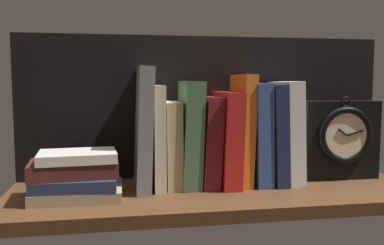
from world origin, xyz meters
The scene contains 14 objects.
ground_plane centered at (0.00, 0.00, -1.25)cm, with size 87.22×29.21×2.50cm, color #4C2D19.
back_panel centered at (0.00, 14.00, 16.67)cm, with size 87.22×1.20×33.35cm, color black.
book_gray_chess centered at (-15.34, 5.03, 12.84)cm, with size 2.96×16.75×25.67cm, color gray.
book_cream_twain centered at (-12.39, 5.03, 10.94)cm, with size 2.33×14.46×21.89cm, color beige.
book_tan_shortstories centered at (-9.28, 5.03, 9.18)cm, with size 3.28×12.20×18.35cm, color tan.
book_green_romantic centered at (-5.35, 5.03, 11.37)cm, with size 3.98×13.35×22.74cm, color #476B44.
book_maroon_dawkins centered at (-1.29, 5.03, 9.71)cm, with size 3.53×14.07×19.42cm, color maroon.
book_red_requiem centered at (2.73, 5.03, 10.21)cm, with size 3.92×16.24×20.42cm, color red.
book_orange_pandolfini centered at (6.30, 5.03, 12.09)cm, with size 2.61×13.22×24.19cm, color orange.
book_blue_modern centered at (9.69, 5.03, 11.12)cm, with size 3.57×14.15×22.24cm, color #2D4C8E.
book_navy_bierce centered at (13.25, 5.03, 10.99)cm, with size 2.96×14.76×21.98cm, color #192147.
book_white_catcher centered at (16.82, 5.03, 11.34)cm, with size 3.57×13.46×22.67cm, color silver.
framed_clock centered at (30.21, 5.31, 9.34)cm, with size 18.21×6.77×19.33cm.
book_stack_side centered at (-28.87, -1.22, 4.22)cm, with size 17.83×13.25×9.18cm.
Camera 1 is at (-20.12, -82.79, 22.36)cm, focal length 38.53 mm.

